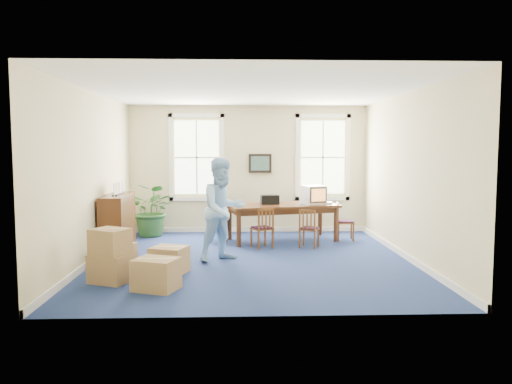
{
  "coord_description": "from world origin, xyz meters",
  "views": [
    {
      "loc": [
        -0.27,
        -9.41,
        2.13
      ],
      "look_at": [
        0.1,
        0.6,
        1.25
      ],
      "focal_mm": 35.0,
      "sensor_mm": 36.0,
      "label": 1
    }
  ],
  "objects_px": {
    "crt_tv": "(314,195)",
    "man": "(223,210)",
    "chair_near_left": "(262,228)",
    "potted_plant": "(153,210)",
    "cardboard_boxes": "(126,253)",
    "credenza": "(118,221)",
    "conference_table": "(282,222)"
  },
  "relations": [
    {
      "from": "man",
      "to": "crt_tv",
      "type": "bearing_deg",
      "value": 10.25
    },
    {
      "from": "credenza",
      "to": "cardboard_boxes",
      "type": "distance_m",
      "value": 2.42
    },
    {
      "from": "man",
      "to": "cardboard_boxes",
      "type": "bearing_deg",
      "value": -172.95
    },
    {
      "from": "potted_plant",
      "to": "cardboard_boxes",
      "type": "xyz_separation_m",
      "value": [
        0.26,
        -4.08,
        -0.19
      ]
    },
    {
      "from": "potted_plant",
      "to": "cardboard_boxes",
      "type": "bearing_deg",
      "value": -86.33
    },
    {
      "from": "crt_tv",
      "to": "chair_near_left",
      "type": "xyz_separation_m",
      "value": [
        -1.24,
        -0.9,
        -0.62
      ]
    },
    {
      "from": "man",
      "to": "potted_plant",
      "type": "relative_size",
      "value": 1.52
    },
    {
      "from": "crt_tv",
      "to": "credenza",
      "type": "xyz_separation_m",
      "value": [
        -4.24,
        -1.13,
        -0.43
      ]
    },
    {
      "from": "chair_near_left",
      "to": "cardboard_boxes",
      "type": "xyz_separation_m",
      "value": [
        -2.32,
        -2.55,
        0.02
      ]
    },
    {
      "from": "crt_tv",
      "to": "man",
      "type": "bearing_deg",
      "value": -155.18
    },
    {
      "from": "man",
      "to": "credenza",
      "type": "bearing_deg",
      "value": 121.79
    },
    {
      "from": "credenza",
      "to": "cardboard_boxes",
      "type": "height_order",
      "value": "credenza"
    },
    {
      "from": "man",
      "to": "potted_plant",
      "type": "bearing_deg",
      "value": 88.24
    },
    {
      "from": "credenza",
      "to": "potted_plant",
      "type": "xyz_separation_m",
      "value": [
        0.42,
        1.76,
        0.01
      ]
    },
    {
      "from": "chair_near_left",
      "to": "potted_plant",
      "type": "relative_size",
      "value": 0.68
    },
    {
      "from": "chair_near_left",
      "to": "potted_plant",
      "type": "bearing_deg",
      "value": -55.58
    },
    {
      "from": "crt_tv",
      "to": "conference_table",
      "type": "bearing_deg",
      "value": 163.75
    },
    {
      "from": "chair_near_left",
      "to": "cardboard_boxes",
      "type": "height_order",
      "value": "cardboard_boxes"
    },
    {
      "from": "credenza",
      "to": "cardboard_boxes",
      "type": "bearing_deg",
      "value": -75.61
    },
    {
      "from": "crt_tv",
      "to": "man",
      "type": "xyz_separation_m",
      "value": [
        -2.04,
        -2.07,
        -0.08
      ]
    },
    {
      "from": "conference_table",
      "to": "crt_tv",
      "type": "relative_size",
      "value": 4.88
    },
    {
      "from": "man",
      "to": "cardboard_boxes",
      "type": "xyz_separation_m",
      "value": [
        -1.52,
        -1.38,
        -0.52
      ]
    },
    {
      "from": "conference_table",
      "to": "man",
      "type": "xyz_separation_m",
      "value": [
        -1.3,
        -2.01,
        0.55
      ]
    },
    {
      "from": "conference_table",
      "to": "man",
      "type": "relative_size",
      "value": 1.27
    },
    {
      "from": "crt_tv",
      "to": "cardboard_boxes",
      "type": "distance_m",
      "value": 4.99
    },
    {
      "from": "chair_near_left",
      "to": "conference_table",
      "type": "bearing_deg",
      "value": -145.82
    },
    {
      "from": "conference_table",
      "to": "credenza",
      "type": "height_order",
      "value": "credenza"
    },
    {
      "from": "chair_near_left",
      "to": "potted_plant",
      "type": "height_order",
      "value": "potted_plant"
    },
    {
      "from": "crt_tv",
      "to": "man",
      "type": "distance_m",
      "value": 2.9
    },
    {
      "from": "crt_tv",
      "to": "chair_near_left",
      "type": "height_order",
      "value": "crt_tv"
    },
    {
      "from": "man",
      "to": "credenza",
      "type": "relative_size",
      "value": 1.22
    },
    {
      "from": "potted_plant",
      "to": "credenza",
      "type": "bearing_deg",
      "value": -103.4
    }
  ]
}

